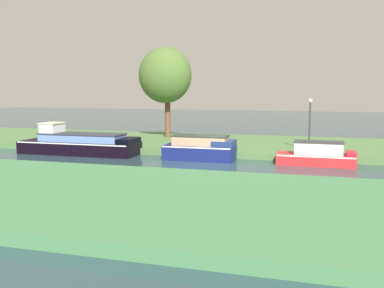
{
  "coord_description": "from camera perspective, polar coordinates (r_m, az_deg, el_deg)",
  "views": [
    {
      "loc": [
        5.31,
        -23.22,
        4.14
      ],
      "look_at": [
        -1.79,
        1.2,
        0.9
      ],
      "focal_mm": 40.71,
      "sensor_mm": 36.0,
      "label": 1
    }
  ],
  "objects": [
    {
      "name": "mooring_post_far",
      "position": [
        29.01,
        -11.29,
        0.59
      ],
      "size": [
        0.15,
        0.15,
        0.88
      ],
      "primitive_type": "cylinder",
      "color": "#423B20",
      "rests_on": "riverbank_far"
    },
    {
      "name": "lamp_post",
      "position": [
        27.07,
        15.19,
        3.25
      ],
      "size": [
        0.24,
        0.24,
        3.16
      ],
      "color": "#333338",
      "rests_on": "riverbank_far"
    },
    {
      "name": "willow_tree_left",
      "position": [
        33.18,
        -3.54,
        8.93
      ],
      "size": [
        4.02,
        3.55,
        6.84
      ],
      "color": "brown",
      "rests_on": "riverbank_far"
    },
    {
      "name": "riverbank_near",
      "position": [
        15.68,
        -4.17,
        -7.31
      ],
      "size": [
        72.0,
        10.0,
        0.4
      ],
      "primitive_type": "cube",
      "color": "#417748",
      "rests_on": "ground_plane"
    },
    {
      "name": "black_narrowboat",
      "position": [
        28.65,
        -14.49,
        0.02
      ],
      "size": [
        7.73,
        2.3,
        1.97
      ],
      "color": "black",
      "rests_on": "ground_plane"
    },
    {
      "name": "riverbank_far",
      "position": [
        30.94,
        6.19,
        -0.1
      ],
      "size": [
        72.0,
        10.0,
        0.4
      ],
      "primitive_type": "cube",
      "color": "#4C723D",
      "rests_on": "ground_plane"
    },
    {
      "name": "red_cruiser",
      "position": [
        24.68,
        16.08,
        -1.42
      ],
      "size": [
        4.15,
        1.58,
        1.3
      ],
      "color": "red",
      "rests_on": "ground_plane"
    },
    {
      "name": "navy_barge",
      "position": [
        25.52,
        1.23,
        -0.56
      ],
      "size": [
        4.12,
        1.86,
        1.44
      ],
      "color": "navy",
      "rests_on": "ground_plane"
    },
    {
      "name": "mooring_post_near",
      "position": [
        28.07,
        -7.21,
        0.13
      ],
      "size": [
        0.16,
        0.16,
        0.56
      ],
      "primitive_type": "cylinder",
      "color": "#424129",
      "rests_on": "riverbank_far"
    },
    {
      "name": "ground_plane",
      "position": [
        24.18,
        3.28,
        -2.61
      ],
      "size": [
        120.0,
        120.0,
        0.0
      ],
      "primitive_type": "plane",
      "color": "#263F46"
    }
  ]
}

